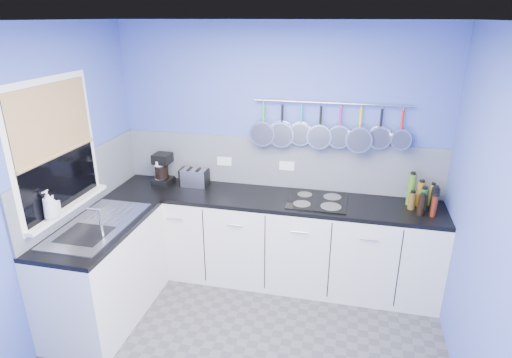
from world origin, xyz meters
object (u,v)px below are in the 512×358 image
at_px(paper_towel, 160,172).
at_px(soap_bottle_a, 49,205).
at_px(coffee_maker, 162,169).
at_px(canister, 203,180).
at_px(toaster, 194,178).
at_px(soap_bottle_b, 54,206).
at_px(hob, 317,201).

bearing_deg(paper_towel, soap_bottle_a, -105.88).
bearing_deg(coffee_maker, canister, 8.72).
height_order(soap_bottle_a, paper_towel, soap_bottle_a).
bearing_deg(toaster, paper_towel, -174.38).
xyz_separation_m(paper_towel, canister, (0.44, 0.04, -0.06)).
relative_size(soap_bottle_b, toaster, 0.65).
bearing_deg(paper_towel, soap_bottle_b, -106.58).
distance_m(soap_bottle_a, soap_bottle_b, 0.06).
height_order(soap_bottle_b, paper_towel, soap_bottle_b).
bearing_deg(soap_bottle_b, canister, 56.94).
bearing_deg(coffee_maker, hob, 0.18).
bearing_deg(canister, hob, -6.59).
height_order(soap_bottle_a, toaster, soap_bottle_a).
bearing_deg(coffee_maker, paper_towel, -156.87).
relative_size(soap_bottle_a, coffee_maker, 0.75).
distance_m(paper_towel, canister, 0.45).
relative_size(soap_bottle_b, coffee_maker, 0.54).
xyz_separation_m(soap_bottle_a, coffee_maker, (0.37, 1.23, -0.11)).
bearing_deg(soap_bottle_b, paper_towel, 73.42).
relative_size(canister, hob, 0.25).
height_order(soap_bottle_b, hob, soap_bottle_b).
bearing_deg(coffee_maker, toaster, 8.37).
bearing_deg(hob, coffee_maker, 176.43).
relative_size(toaster, hob, 0.49).
xyz_separation_m(soap_bottle_b, toaster, (0.70, 1.20, -0.15)).
xyz_separation_m(paper_towel, coffee_maker, (0.02, 0.01, 0.03)).
xyz_separation_m(soap_bottle_a, canister, (0.79, 1.27, -0.20)).
bearing_deg(soap_bottle_b, hob, 28.68).
bearing_deg(hob, toaster, 174.29).
xyz_separation_m(paper_towel, toaster, (0.35, 0.03, -0.04)).
distance_m(coffee_maker, toaster, 0.34).
height_order(paper_towel, canister, paper_towel).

